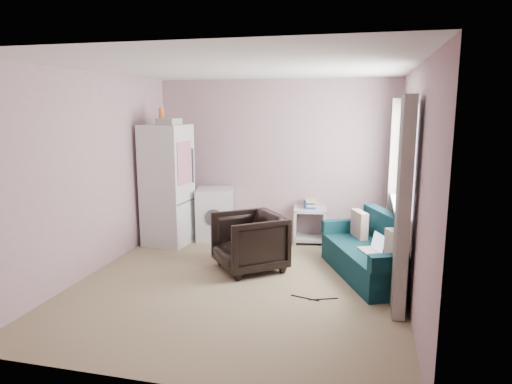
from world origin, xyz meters
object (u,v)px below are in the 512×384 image
armchair (249,239)px  washing_machine (215,213)px  fridge (167,184)px  sofa (375,255)px  side_table (309,222)px

armchair → washing_machine: 1.54m
armchair → washing_machine: bearing=177.1°
fridge → sofa: (3.07, -0.67, -0.65)m
washing_machine → side_table: bearing=-7.6°
fridge → washing_machine: 0.90m
side_table → washing_machine: bearing=-173.2°
fridge → washing_machine: fridge is taller
fridge → side_table: (2.09, 0.62, -0.61)m
armchair → sofa: size_ratio=0.44×
fridge → washing_machine: (0.60, 0.44, -0.50)m
fridge → side_table: size_ratio=3.08×
armchair → washing_machine: (-0.89, 1.25, 0.01)m
fridge → armchair: bearing=-24.0°
armchair → fridge: bearing=-156.9°
fridge → sofa: 3.21m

